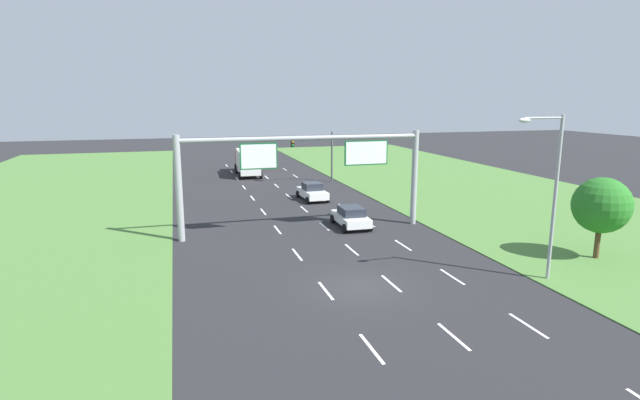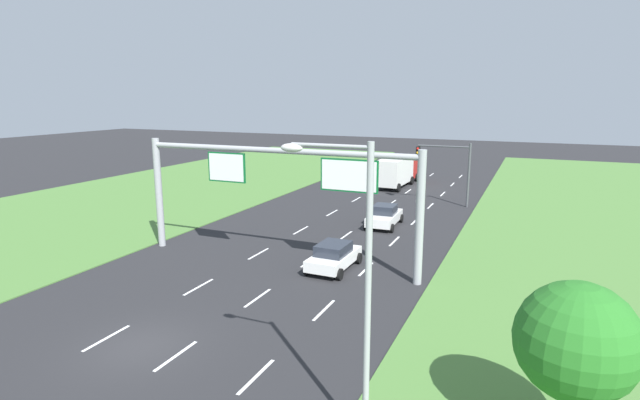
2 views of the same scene
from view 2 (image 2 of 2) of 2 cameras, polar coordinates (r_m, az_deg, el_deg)
name	(u,v)px [view 2 (image 2 of 2)]	position (r m, az deg, el deg)	size (l,w,h in m)	color
ground_plane	(140,347)	(21.48, -19.86, -15.48)	(200.00, 200.00, 0.00)	#262628
grass_verge_left	(18,228)	(42.95, -31.23, -2.79)	(24.00, 120.00, 0.06)	#4C7A38
lane_dashes_inner_left	(281,241)	(33.81, -4.44, -4.69)	(0.14, 68.40, 0.01)	white
lane_dashes_inner_right	(329,247)	(32.37, 1.06, -5.41)	(0.14, 68.40, 0.01)	white
lane_dashes_slip	(381,254)	(31.26, 7.03, -6.14)	(0.14, 68.40, 0.01)	white
car_near_red	(334,256)	(28.20, 1.58, -6.41)	(2.19, 4.07, 1.52)	white
car_lead_silver	(384,216)	(37.63, 7.37, -1.81)	(2.28, 4.33, 1.61)	white
box_truck	(397,170)	(54.47, 8.82, 3.35)	(2.93, 8.45, 3.11)	#B21E19
sign_gantry	(278,181)	(28.31, -4.84, 2.18)	(17.24, 0.44, 7.00)	#9EA0A5
traffic_light_mast	(447,162)	(45.31, 14.26, 4.20)	(4.76, 0.49, 5.60)	#47494F
street_lamp	(355,271)	(13.33, 3.97, -8.05)	(2.61, 0.32, 8.50)	#9EA0A5
roadside_tree_near	(576,342)	(15.35, 27.25, -14.19)	(3.24, 3.24, 4.84)	#513823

